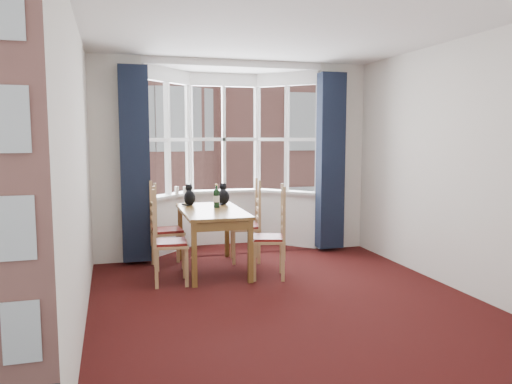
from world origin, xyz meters
name	(u,v)px	position (x,y,z in m)	size (l,w,h in m)	color
floor	(287,302)	(0.00, 0.00, 0.00)	(4.50, 4.50, 0.00)	black
ceiling	(289,27)	(0.00, 0.00, 2.80)	(4.50, 4.50, 0.00)	white
wall_left	(80,173)	(-2.00, 0.00, 1.40)	(4.50, 4.50, 0.00)	silver
wall_right	(455,166)	(2.00, 0.00, 1.40)	(4.50, 4.50, 0.00)	silver
wall_near	(419,194)	(0.00, -2.25, 1.40)	(4.00, 4.00, 0.00)	silver
wall_back_pier_left	(117,160)	(-1.65, 2.25, 1.40)	(0.70, 0.12, 2.80)	silver
wall_back_pier_right	(339,157)	(1.65, 2.25, 1.40)	(0.70, 0.12, 2.80)	silver
bay_window	(227,157)	(0.00, 2.75, 1.40)	(2.76, 0.94, 2.80)	white
curtain_left	(135,165)	(-1.42, 2.07, 1.35)	(0.38, 0.22, 2.60)	#151D31
curtain_right	(330,162)	(1.42, 2.07, 1.35)	(0.38, 0.22, 2.60)	#151D31
dining_table	(212,217)	(-0.50, 1.46, 0.69)	(0.79, 1.44, 0.79)	brown
chair_left_near	(163,244)	(-1.18, 1.03, 0.47)	(0.43, 0.45, 0.92)	#A78151
chair_left_far	(161,232)	(-1.13, 1.78, 0.47)	(0.43, 0.45, 0.92)	#A78151
chair_right_near	(276,239)	(0.18, 0.93, 0.47)	(0.50, 0.51, 0.92)	#A78151
chair_right_far	(252,227)	(0.12, 1.79, 0.47)	(0.46, 0.48, 0.92)	#A78151
cat_left	(190,197)	(-0.71, 1.96, 0.91)	(0.17, 0.23, 0.30)	black
cat_right	(223,196)	(-0.25, 1.92, 0.91)	(0.19, 0.24, 0.31)	black
wine_bottle	(216,197)	(-0.41, 1.63, 0.93)	(0.08, 0.08, 0.31)	black
candle_tall	(177,190)	(-0.80, 2.60, 0.93)	(0.06, 0.06, 0.12)	white
candle_short	(185,190)	(-0.68, 2.63, 0.93)	(0.06, 0.06, 0.11)	white
street	(138,241)	(0.00, 32.25, -6.00)	(80.00, 80.00, 0.00)	#333335
tenement_building	(159,139)	(0.00, 14.01, 1.60)	(18.40, 7.80, 15.20)	#985A4E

